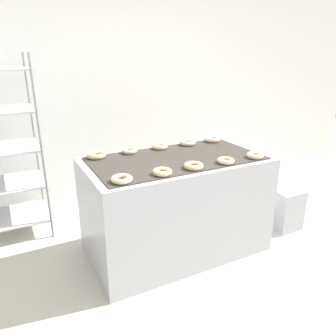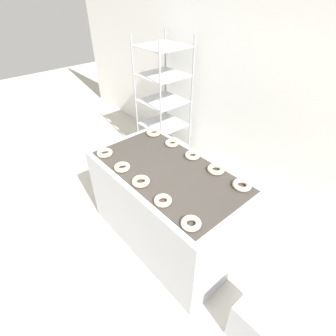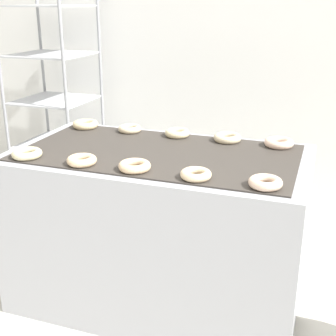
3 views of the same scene
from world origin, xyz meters
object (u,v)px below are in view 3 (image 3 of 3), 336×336
at_px(fryer_machine, 159,228).
at_px(donut_near_right, 196,174).
at_px(donut_far_leftmost, 85,124).
at_px(donut_far_center, 177,133).
at_px(donut_near_left, 82,160).
at_px(donut_far_right, 227,138).
at_px(donut_far_left, 130,129).
at_px(donut_far_rightmost, 279,143).
at_px(donut_near_rightmost, 265,182).
at_px(baking_rack_cart, 55,100).
at_px(donut_near_center, 135,166).
at_px(donut_near_leftmost, 27,154).

bearing_deg(fryer_machine, donut_near_right, -46.50).
relative_size(donut_far_leftmost, donut_far_center, 1.09).
bearing_deg(donut_near_left, donut_far_right, 46.71).
distance_m(donut_far_left, donut_far_rightmost, 0.89).
distance_m(donut_near_rightmost, donut_far_right, 0.69).
height_order(baking_rack_cart, donut_near_center, baking_rack_cart).
bearing_deg(donut_near_right, donut_near_left, 179.85).
bearing_deg(donut_far_rightmost, donut_far_left, 179.33).
distance_m(fryer_machine, donut_near_left, 0.63).
bearing_deg(donut_far_left, donut_near_right, -46.39).
relative_size(donut_near_leftmost, donut_near_right, 1.08).
relative_size(donut_near_leftmost, donut_near_left, 1.05).
bearing_deg(fryer_machine, donut_near_center, -91.75).
relative_size(fryer_machine, donut_far_center, 10.72).
bearing_deg(donut_far_right, fryer_machine, -133.67).
height_order(donut_near_leftmost, donut_far_left, donut_near_leftmost).
xyz_separation_m(donut_near_left, donut_far_leftmost, (-0.32, 0.62, 0.00)).
xyz_separation_m(donut_near_right, donut_far_center, (-0.30, 0.62, 0.00)).
height_order(donut_far_leftmost, donut_far_left, donut_far_leftmost).
distance_m(donut_far_center, donut_far_rightmost, 0.59).
xyz_separation_m(baking_rack_cart, donut_far_center, (1.27, -0.70, 0.03)).
relative_size(donut_near_rightmost, donut_far_right, 0.94).
bearing_deg(fryer_machine, donut_near_leftmost, -153.12).
bearing_deg(donut_far_left, donut_far_rightmost, -0.67).
bearing_deg(donut_near_left, donut_far_leftmost, 117.31).
height_order(donut_near_rightmost, donut_far_center, same).
distance_m(fryer_machine, donut_far_right, 0.64).
xyz_separation_m(donut_near_rightmost, donut_far_rightmost, (-0.02, 0.61, 0.00)).
distance_m(donut_near_leftmost, donut_far_center, 0.86).
relative_size(donut_near_left, donut_far_leftmost, 0.92).
xyz_separation_m(fryer_machine, donut_far_left, (-0.30, 0.32, 0.47)).
bearing_deg(donut_near_center, donut_near_leftmost, -179.49).
height_order(fryer_machine, donut_far_rightmost, donut_far_rightmost).
bearing_deg(fryer_machine, donut_far_right, 46.33).
relative_size(donut_near_left, donut_near_center, 0.95).
distance_m(donut_near_center, donut_far_left, 0.68).
bearing_deg(donut_far_rightmost, baking_rack_cart, 159.01).
relative_size(donut_far_leftmost, donut_far_right, 1.02).
distance_m(donut_near_center, donut_far_right, 0.68).
height_order(fryer_machine, donut_near_center, donut_near_center).
distance_m(fryer_machine, donut_near_center, 0.56).
xyz_separation_m(donut_near_leftmost, donut_far_leftmost, (-0.00, 0.62, 0.00)).
bearing_deg(donut_far_right, donut_near_leftmost, -145.53).
relative_size(donut_near_left, donut_far_rightmost, 0.92).
height_order(baking_rack_cart, donut_near_leftmost, baking_rack_cart).
relative_size(fryer_machine, donut_far_left, 11.13).
bearing_deg(donut_near_right, donut_far_right, 89.41).
bearing_deg(donut_near_rightmost, donut_near_left, 179.89).
bearing_deg(donut_near_left, baking_rack_cart, 126.63).
height_order(donut_near_leftmost, donut_far_rightmost, donut_far_rightmost).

